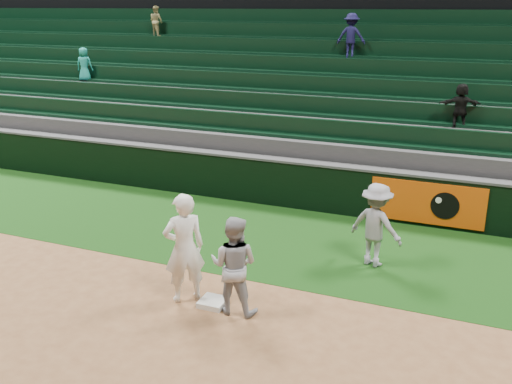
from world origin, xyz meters
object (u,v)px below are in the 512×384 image
at_px(first_base, 213,302).
at_px(base_coach, 376,225).
at_px(first_baseman, 184,248).
at_px(baserunner, 234,265).

bearing_deg(first_base, base_coach, 49.74).
distance_m(first_baseman, base_coach, 3.89).
relative_size(first_base, first_baseman, 0.22).
bearing_deg(first_baseman, baserunner, 134.48).
relative_size(first_baseman, base_coach, 1.17).
bearing_deg(first_base, baserunner, -5.02).
xyz_separation_m(first_base, baserunner, (0.43, -0.04, 0.81)).
height_order(first_base, baserunner, baserunner).
bearing_deg(first_base, first_baseman, -179.90).
xyz_separation_m(first_baseman, baserunner, (0.96, -0.04, -0.13)).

